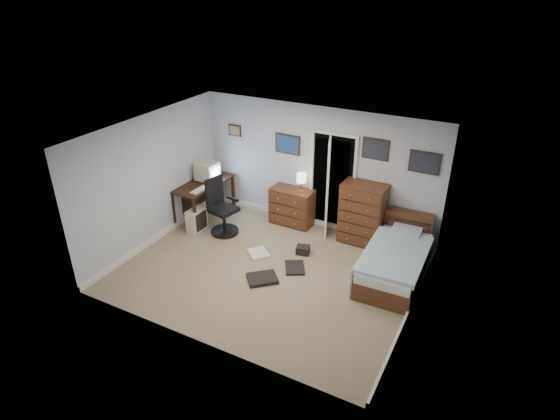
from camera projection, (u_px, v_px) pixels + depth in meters
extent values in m
cube|color=gray|center=(269.00, 272.00, 8.29)|extent=(5.00, 4.00, 0.02)
cube|color=black|center=(203.00, 183.00, 9.74)|extent=(0.70, 1.43, 0.04)
cube|color=black|center=(173.00, 210.00, 9.54)|extent=(0.06, 0.06, 0.77)
cube|color=black|center=(195.00, 217.00, 9.29)|extent=(0.06, 0.06, 0.77)
cube|color=black|center=(213.00, 187.00, 10.56)|extent=(0.06, 0.06, 0.77)
cube|color=black|center=(233.00, 192.00, 10.31)|extent=(0.06, 0.06, 0.77)
cube|color=black|center=(193.00, 196.00, 10.04)|extent=(0.07, 1.30, 0.54)
cube|color=beige|center=(207.00, 171.00, 9.75)|extent=(0.42, 0.40, 0.37)
cube|color=#8CB2F2|center=(215.00, 173.00, 9.65)|extent=(0.02, 0.30, 0.24)
cube|color=beige|center=(208.00, 180.00, 9.83)|extent=(0.28, 0.28, 0.02)
cube|color=beige|center=(200.00, 190.00, 9.37)|extent=(0.18, 0.44, 0.03)
cube|color=beige|center=(197.00, 220.00, 9.48)|extent=(0.23, 0.46, 0.49)
cube|color=black|center=(201.00, 221.00, 9.43)|extent=(0.02, 0.33, 0.38)
cylinder|color=black|center=(225.00, 231.00, 9.49)|extent=(0.66, 0.66, 0.06)
cylinder|color=black|center=(224.00, 221.00, 9.38)|extent=(0.08, 0.08, 0.43)
cube|color=black|center=(224.00, 210.00, 9.26)|extent=(0.56, 0.56, 0.09)
cube|color=black|center=(214.00, 191.00, 9.24)|extent=(0.15, 0.43, 0.59)
cube|color=black|center=(213.00, 207.00, 9.02)|extent=(0.33, 0.12, 0.04)
cube|color=black|center=(232.00, 199.00, 9.37)|extent=(0.33, 0.12, 0.04)
cube|color=maroon|center=(216.00, 187.00, 10.41)|extent=(0.18, 0.18, 0.88)
cube|color=#552E1B|center=(292.00, 206.00, 9.68)|extent=(0.89, 0.46, 0.78)
cylinder|color=gold|center=(301.00, 191.00, 9.42)|extent=(0.12, 0.12, 0.02)
cylinder|color=gold|center=(301.00, 186.00, 9.36)|extent=(0.02, 0.02, 0.23)
cylinder|color=beige|center=(301.00, 178.00, 9.29)|extent=(0.20, 0.20, 0.18)
cube|color=black|center=(338.00, 178.00, 9.49)|extent=(0.90, 0.60, 2.00)
cube|color=white|center=(311.00, 179.00, 9.42)|extent=(0.06, 0.05, 2.00)
cube|color=white|center=(354.00, 188.00, 9.04)|extent=(0.06, 0.05, 2.00)
cube|color=white|center=(335.00, 134.00, 8.76)|extent=(0.96, 0.05, 0.06)
cube|color=white|center=(328.00, 185.00, 9.17)|extent=(0.31, 0.77, 2.00)
sphere|color=gold|center=(340.00, 191.00, 8.92)|extent=(0.06, 0.06, 0.06)
cube|color=#552E1B|center=(363.00, 214.00, 8.93)|extent=(0.84, 0.52, 1.22)
cube|color=#552E1B|center=(408.00, 231.00, 8.77)|extent=(0.90, 0.27, 0.80)
cube|color=black|center=(408.00, 225.00, 8.64)|extent=(0.82, 0.13, 0.27)
cube|color=maroon|center=(408.00, 227.00, 8.66)|extent=(0.71, 0.14, 0.20)
cube|color=#552E1B|center=(394.00, 269.00, 8.05)|extent=(0.98, 1.88, 0.33)
cube|color=white|center=(396.00, 257.00, 7.94)|extent=(0.94, 1.85, 0.17)
cube|color=#5F97B1|center=(395.00, 255.00, 7.82)|extent=(1.03, 1.61, 0.09)
cube|color=#5F97B1|center=(365.00, 260.00, 8.13)|extent=(0.08, 1.58, 0.50)
cube|color=#7C85C7|center=(406.00, 232.00, 8.43)|extent=(0.52, 0.37, 0.12)
cube|color=#331E11|center=(235.00, 130.00, 9.83)|extent=(0.30, 0.03, 0.24)
cube|color=olive|center=(234.00, 131.00, 9.82)|extent=(0.25, 0.01, 0.19)
cube|color=#331E11|center=(288.00, 144.00, 9.36)|extent=(0.55, 0.03, 0.40)
cube|color=#1A0B4E|center=(287.00, 144.00, 9.34)|extent=(0.50, 0.01, 0.35)
cube|color=#331E11|center=(376.00, 149.00, 8.52)|extent=(0.50, 0.03, 0.40)
cube|color=black|center=(375.00, 149.00, 8.50)|extent=(0.45, 0.01, 0.35)
cube|color=#331E11|center=(425.00, 163.00, 8.19)|extent=(0.55, 0.03, 0.40)
cube|color=black|center=(425.00, 163.00, 8.17)|extent=(0.50, 0.01, 0.35)
cube|color=silver|center=(258.00, 254.00, 8.75)|extent=(0.51, 0.50, 0.06)
cube|color=black|center=(303.00, 250.00, 8.77)|extent=(0.29, 0.25, 0.15)
cube|color=black|center=(262.00, 278.00, 8.03)|extent=(0.63, 0.62, 0.07)
cube|color=black|center=(295.00, 268.00, 8.35)|extent=(0.51, 0.55, 0.04)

